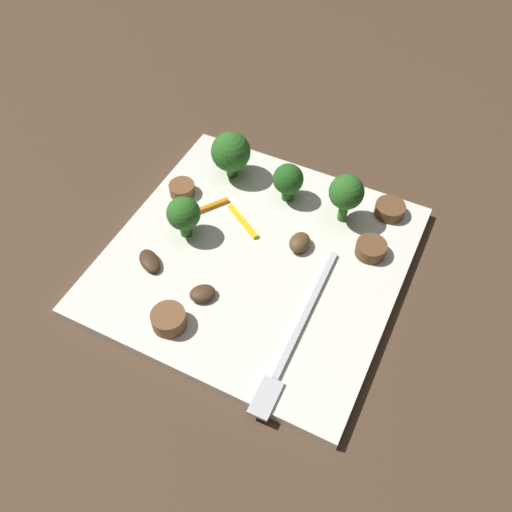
# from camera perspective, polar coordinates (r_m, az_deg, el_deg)

# --- Properties ---
(ground_plane) EXTENTS (1.40, 1.40, 0.00)m
(ground_plane) POSITION_cam_1_polar(r_m,az_deg,el_deg) (0.54, 0.00, -0.74)
(ground_plane) COLOR #4C3826
(plate) EXTENTS (0.28, 0.28, 0.01)m
(plate) POSITION_cam_1_polar(r_m,az_deg,el_deg) (0.53, 0.00, -0.37)
(plate) COLOR white
(plate) RESTS_ON ground_plane
(fork) EXTENTS (0.18, 0.02, 0.00)m
(fork) POSITION_cam_1_polar(r_m,az_deg,el_deg) (0.48, 3.96, -8.76)
(fork) COLOR silver
(fork) RESTS_ON plate
(broccoli_floret_0) EXTENTS (0.03, 0.03, 0.04)m
(broccoli_floret_0) POSITION_cam_1_polar(r_m,az_deg,el_deg) (0.56, 3.39, 7.98)
(broccoli_floret_0) COLOR #296420
(broccoli_floret_0) RESTS_ON plate
(broccoli_floret_1) EXTENTS (0.04, 0.04, 0.05)m
(broccoli_floret_1) POSITION_cam_1_polar(r_m,az_deg,el_deg) (0.58, -2.66, 10.83)
(broccoli_floret_1) COLOR #347525
(broccoli_floret_1) RESTS_ON plate
(broccoli_floret_2) EXTENTS (0.03, 0.03, 0.06)m
(broccoli_floret_2) POSITION_cam_1_polar(r_m,az_deg,el_deg) (0.54, 9.47, 6.55)
(broccoli_floret_2) COLOR #347525
(broccoli_floret_2) RESTS_ON plate
(broccoli_floret_3) EXTENTS (0.03, 0.03, 0.05)m
(broccoli_floret_3) POSITION_cam_1_polar(r_m,az_deg,el_deg) (0.53, -7.61, 4.36)
(broccoli_floret_3) COLOR #347525
(broccoli_floret_3) RESTS_ON plate
(sausage_slice_0) EXTENTS (0.04, 0.04, 0.01)m
(sausage_slice_0) POSITION_cam_1_polar(r_m,az_deg,el_deg) (0.58, 13.87, 4.78)
(sausage_slice_0) COLOR brown
(sausage_slice_0) RESTS_ON plate
(sausage_slice_1) EXTENTS (0.04, 0.04, 0.02)m
(sausage_slice_1) POSITION_cam_1_polar(r_m,az_deg,el_deg) (0.48, -9.15, -6.59)
(sausage_slice_1) COLOR brown
(sausage_slice_1) RESTS_ON plate
(sausage_slice_2) EXTENTS (0.04, 0.04, 0.01)m
(sausage_slice_2) POSITION_cam_1_polar(r_m,az_deg,el_deg) (0.54, 11.98, 0.75)
(sausage_slice_2) COLOR brown
(sausage_slice_2) RESTS_ON plate
(sausage_slice_3) EXTENTS (0.03, 0.03, 0.01)m
(sausage_slice_3) POSITION_cam_1_polar(r_m,az_deg,el_deg) (0.59, -7.77, 6.99)
(sausage_slice_3) COLOR brown
(sausage_slice_3) RESTS_ON plate
(mushroom_0) EXTENTS (0.03, 0.02, 0.01)m
(mushroom_0) POSITION_cam_1_polar(r_m,az_deg,el_deg) (0.53, 4.61, 1.43)
(mushroom_0) COLOR brown
(mushroom_0) RESTS_ON plate
(mushroom_1) EXTENTS (0.03, 0.03, 0.01)m
(mushroom_1) POSITION_cam_1_polar(r_m,az_deg,el_deg) (0.50, -5.64, -3.93)
(mushroom_1) COLOR #4C331E
(mushroom_1) RESTS_ON plate
(mushroom_2) EXTENTS (0.03, 0.04, 0.01)m
(mushroom_2) POSITION_cam_1_polar(r_m,az_deg,el_deg) (0.53, -11.11, -0.51)
(mushroom_2) COLOR #422B19
(mushroom_2) RESTS_ON plate
(pepper_strip_0) EXTENTS (0.03, 0.05, 0.00)m
(pepper_strip_0) POSITION_cam_1_polar(r_m,az_deg,el_deg) (0.55, -1.40, 3.66)
(pepper_strip_0) COLOR yellow
(pepper_strip_0) RESTS_ON plate
(pepper_strip_2) EXTENTS (0.03, 0.03, 0.00)m
(pepper_strip_2) POSITION_cam_1_polar(r_m,az_deg,el_deg) (0.57, -4.77, 5.24)
(pepper_strip_2) COLOR orange
(pepper_strip_2) RESTS_ON plate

